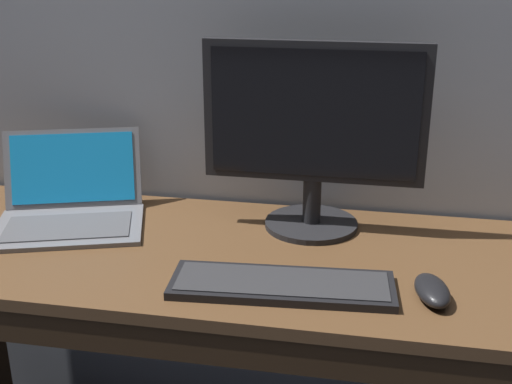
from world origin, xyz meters
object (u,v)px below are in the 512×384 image
object	(u,v)px
wired_keyboard	(282,285)
computer_mouse	(432,290)
laptop_space_gray	(70,203)
external_monitor	(314,133)

from	to	relation	value
wired_keyboard	computer_mouse	size ratio (longest dim) A/B	3.66
computer_mouse	laptop_space_gray	bearing A→B (deg)	152.71
external_monitor	computer_mouse	world-z (taller)	external_monitor
external_monitor	wired_keyboard	bearing A→B (deg)	-94.35
external_monitor	laptop_space_gray	bearing A→B (deg)	-174.29
computer_mouse	external_monitor	bearing A→B (deg)	120.11
laptop_space_gray	wired_keyboard	distance (m)	0.60
laptop_space_gray	external_monitor	xyz separation A→B (m)	(0.57, 0.06, 0.19)
wired_keyboard	external_monitor	bearing A→B (deg)	85.65
laptop_space_gray	computer_mouse	distance (m)	0.86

